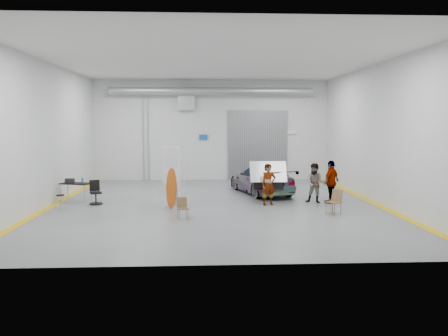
{
  "coord_description": "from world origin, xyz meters",
  "views": [
    {
      "loc": [
        -0.52,
        -18.38,
        3.49
      ],
      "look_at": [
        0.39,
        0.52,
        1.5
      ],
      "focal_mm": 35.0,
      "sensor_mm": 36.0,
      "label": 1
    }
  ],
  "objects_px": {
    "work_table": "(74,183)",
    "office_chair": "(96,194)",
    "person_b": "(315,183)",
    "folding_chair_near": "(183,213)",
    "person_c": "(331,182)",
    "shop_stool": "(61,203)",
    "folding_chair_far": "(333,207)",
    "person_a": "(269,184)",
    "surfboard_display": "(173,182)",
    "sedan_car": "(261,179)"
  },
  "relations": [
    {
      "from": "person_b",
      "to": "folding_chair_near",
      "type": "bearing_deg",
      "value": -127.67
    },
    {
      "from": "folding_chair_far",
      "to": "work_table",
      "type": "relative_size",
      "value": 0.67
    },
    {
      "from": "sedan_car",
      "to": "folding_chair_near",
      "type": "xyz_separation_m",
      "value": [
        -3.6,
        -5.64,
        -0.44
      ]
    },
    {
      "from": "work_table",
      "to": "office_chair",
      "type": "xyz_separation_m",
      "value": [
        1.13,
        -0.74,
        -0.37
      ]
    },
    {
      "from": "person_b",
      "to": "work_table",
      "type": "height_order",
      "value": "person_b"
    },
    {
      "from": "person_c",
      "to": "folding_chair_far",
      "type": "bearing_deg",
      "value": 31.29
    },
    {
      "from": "person_c",
      "to": "shop_stool",
      "type": "height_order",
      "value": "person_c"
    },
    {
      "from": "person_a",
      "to": "office_chair",
      "type": "xyz_separation_m",
      "value": [
        -7.33,
        0.56,
        -0.43
      ]
    },
    {
      "from": "sedan_car",
      "to": "shop_stool",
      "type": "height_order",
      "value": "sedan_car"
    },
    {
      "from": "sedan_car",
      "to": "folding_chair_far",
      "type": "xyz_separation_m",
      "value": [
        2.06,
        -5.1,
        -0.39
      ]
    },
    {
      "from": "sedan_car",
      "to": "person_b",
      "type": "bearing_deg",
      "value": 111.55
    },
    {
      "from": "person_a",
      "to": "surfboard_display",
      "type": "distance_m",
      "value": 4.0
    },
    {
      "from": "sedan_car",
      "to": "work_table",
      "type": "xyz_separation_m",
      "value": [
        -8.56,
        -1.74,
        0.12
      ]
    },
    {
      "from": "person_b",
      "to": "work_table",
      "type": "bearing_deg",
      "value": -160.67
    },
    {
      "from": "shop_stool",
      "to": "work_table",
      "type": "height_order",
      "value": "work_table"
    },
    {
      "from": "folding_chair_far",
      "to": "person_a",
      "type": "bearing_deg",
      "value": -168.85
    },
    {
      "from": "sedan_car",
      "to": "shop_stool",
      "type": "distance_m",
      "value": 9.33
    },
    {
      "from": "office_chair",
      "to": "folding_chair_near",
      "type": "bearing_deg",
      "value": -63.41
    },
    {
      "from": "folding_chair_far",
      "to": "shop_stool",
      "type": "relative_size",
      "value": 1.49
    },
    {
      "from": "person_b",
      "to": "shop_stool",
      "type": "xyz_separation_m",
      "value": [
        -10.49,
        -1.14,
        -0.55
      ]
    },
    {
      "from": "person_a",
      "to": "surfboard_display",
      "type": "height_order",
      "value": "surfboard_display"
    },
    {
      "from": "folding_chair_far",
      "to": "office_chair",
      "type": "xyz_separation_m",
      "value": [
        -9.49,
        2.61,
        0.15
      ]
    },
    {
      "from": "folding_chair_far",
      "to": "shop_stool",
      "type": "distance_m",
      "value": 10.65
    },
    {
      "from": "surfboard_display",
      "to": "shop_stool",
      "type": "distance_m",
      "value": 4.51
    },
    {
      "from": "folding_chair_near",
      "to": "sedan_car",
      "type": "bearing_deg",
      "value": 43.93
    },
    {
      "from": "folding_chair_near",
      "to": "folding_chair_far",
      "type": "height_order",
      "value": "folding_chair_far"
    },
    {
      "from": "sedan_car",
      "to": "surfboard_display",
      "type": "relative_size",
      "value": 1.76
    },
    {
      "from": "surfboard_display",
      "to": "office_chair",
      "type": "distance_m",
      "value": 3.6
    },
    {
      "from": "person_b",
      "to": "sedan_car",
      "type": "bearing_deg",
      "value": 150.93
    },
    {
      "from": "person_c",
      "to": "folding_chair_far",
      "type": "distance_m",
      "value": 2.54
    },
    {
      "from": "surfboard_display",
      "to": "office_chair",
      "type": "xyz_separation_m",
      "value": [
        -3.36,
        1.09,
        -0.65
      ]
    },
    {
      "from": "person_a",
      "to": "work_table",
      "type": "relative_size",
      "value": 1.23
    },
    {
      "from": "person_c",
      "to": "shop_stool",
      "type": "relative_size",
      "value": 2.91
    },
    {
      "from": "person_b",
      "to": "person_a",
      "type": "bearing_deg",
      "value": -145.63
    },
    {
      "from": "folding_chair_near",
      "to": "work_table",
      "type": "xyz_separation_m",
      "value": [
        -4.96,
        3.89,
        0.57
      ]
    },
    {
      "from": "sedan_car",
      "to": "surfboard_display",
      "type": "height_order",
      "value": "surfboard_display"
    },
    {
      "from": "work_table",
      "to": "office_chair",
      "type": "distance_m",
      "value": 1.4
    },
    {
      "from": "person_c",
      "to": "work_table",
      "type": "xyz_separation_m",
      "value": [
        -11.23,
        0.98,
        -0.12
      ]
    },
    {
      "from": "person_c",
      "to": "work_table",
      "type": "distance_m",
      "value": 11.27
    },
    {
      "from": "work_table",
      "to": "office_chair",
      "type": "relative_size",
      "value": 1.41
    },
    {
      "from": "person_b",
      "to": "folding_chair_far",
      "type": "relative_size",
      "value": 1.82
    },
    {
      "from": "person_c",
      "to": "work_table",
      "type": "bearing_deg",
      "value": -49.26
    },
    {
      "from": "sedan_car",
      "to": "person_c",
      "type": "relative_size",
      "value": 2.55
    },
    {
      "from": "office_chair",
      "to": "person_c",
      "type": "bearing_deg",
      "value": -25.33
    },
    {
      "from": "person_a",
      "to": "shop_stool",
      "type": "xyz_separation_m",
      "value": [
        -8.4,
        -0.77,
        -0.56
      ]
    },
    {
      "from": "person_c",
      "to": "shop_stool",
      "type": "distance_m",
      "value": 11.25
    },
    {
      "from": "folding_chair_near",
      "to": "person_c",
      "type": "bearing_deg",
      "value": 11.43
    },
    {
      "from": "surfboard_display",
      "to": "work_table",
      "type": "bearing_deg",
      "value": 177.2
    },
    {
      "from": "folding_chair_far",
      "to": "shop_stool",
      "type": "bearing_deg",
      "value": -132.25
    },
    {
      "from": "sedan_car",
      "to": "person_a",
      "type": "xyz_separation_m",
      "value": [
        -0.1,
        -3.04,
        0.19
      ]
    }
  ]
}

